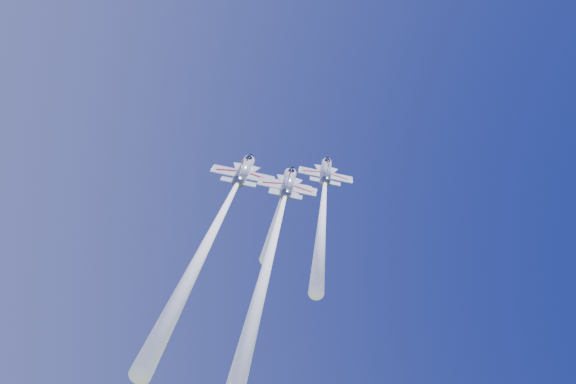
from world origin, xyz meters
TOP-DOWN VIEW (x-y plane):
  - jet_lead at (-4.53, -3.93)m, footprint 21.61×27.75m
  - jet_left at (-20.50, -10.30)m, footprint 33.51×44.87m
  - jet_right at (-4.90, -15.14)m, footprint 26.24×34.63m
  - jet_slot at (-18.97, -21.39)m, footprint 31.58×42.66m

SIDE VIEW (x-z plane):
  - jet_slot at x=-18.97m, z-range 67.99..116.92m
  - jet_left at x=-20.50m, z-range 70.89..120.85m
  - jet_right at x=-4.90m, z-range 80.35..116.95m
  - jet_lead at x=-4.53m, z-range 85.98..113.86m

